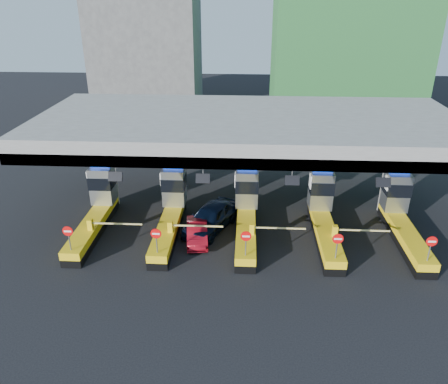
{
  "coord_description": "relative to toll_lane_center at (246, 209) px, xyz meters",
  "views": [
    {
      "loc": [
        -0.07,
        -25.39,
        14.51
      ],
      "look_at": [
        -1.47,
        0.0,
        2.75
      ],
      "focal_mm": 35.0,
      "sensor_mm": 36.0,
      "label": 1
    }
  ],
  "objects": [
    {
      "name": "red_car",
      "position": [
        -3.1,
        -1.77,
        -0.79
      ],
      "size": [
        1.73,
        3.79,
        1.21
      ],
      "primitive_type": "imported",
      "rotation": [
        0.0,
        0.0,
        0.13
      ],
      "color": "maroon",
      "rests_on": "ground"
    },
    {
      "name": "toll_lane_far_left",
      "position": [
        -10.0,
        0.0,
        0.0
      ],
      "size": [
        4.43,
        8.0,
        4.16
      ],
      "color": "black",
      "rests_on": "ground"
    },
    {
      "name": "toll_lane_right",
      "position": [
        5.0,
        0.0,
        0.0
      ],
      "size": [
        4.43,
        8.0,
        4.16
      ],
      "color": "black",
      "rests_on": "ground"
    },
    {
      "name": "toll_lane_center",
      "position": [
        0.0,
        0.0,
        0.0
      ],
      "size": [
        4.43,
        8.0,
        4.16
      ],
      "color": "black",
      "rests_on": "ground"
    },
    {
      "name": "toll_canopy",
      "position": [
        -0.0,
        2.59,
        4.74
      ],
      "size": [
        28.0,
        12.09,
        7.0
      ],
      "color": "slate",
      "rests_on": "ground"
    },
    {
      "name": "bg_building_concrete",
      "position": [
        -14.0,
        35.72,
        7.6
      ],
      "size": [
        14.0,
        10.0,
        18.0
      ],
      "primitive_type": "cube",
      "color": "#4C4C49",
      "rests_on": "ground"
    },
    {
      "name": "toll_lane_far_right",
      "position": [
        10.0,
        0.0,
        0.0
      ],
      "size": [
        4.43,
        8.0,
        4.16
      ],
      "color": "black",
      "rests_on": "ground"
    },
    {
      "name": "van",
      "position": [
        -2.34,
        -0.28,
        -0.52
      ],
      "size": [
        4.0,
        5.52,
        1.75
      ],
      "primitive_type": "imported",
      "rotation": [
        0.0,
        0.0,
        -0.43
      ],
      "color": "black",
      "rests_on": "ground"
    },
    {
      "name": "toll_lane_left",
      "position": [
        -5.0,
        0.0,
        0.0
      ],
      "size": [
        4.43,
        8.0,
        4.16
      ],
      "color": "black",
      "rests_on": "ground"
    },
    {
      "name": "ground",
      "position": [
        -0.0,
        -0.28,
        -1.4
      ],
      "size": [
        120.0,
        120.0,
        0.0
      ],
      "primitive_type": "plane",
      "color": "black",
      "rests_on": "ground"
    }
  ]
}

